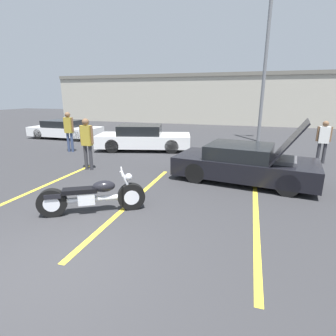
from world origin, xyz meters
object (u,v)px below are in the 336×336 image
object	(u,v)px
motorcycle	(92,196)
parked_car_right_row	(143,138)
light_pole	(267,64)
spectator_near_motorcycle	(87,139)
parked_car_left_row	(65,130)
show_car_hood_open	(245,163)
spectator_midground	(69,128)
spectator_by_show_car	(323,139)

from	to	relation	value
motorcycle	parked_car_right_row	world-z (taller)	parked_car_right_row
parked_car_right_row	light_pole	bearing A→B (deg)	22.82
motorcycle	spectator_near_motorcycle	distance (m)	3.79
light_pole	parked_car_right_row	world-z (taller)	light_pole
parked_car_left_row	show_car_hood_open	bearing A→B (deg)	-26.07
spectator_near_motorcycle	spectator_midground	size ratio (longest dim) A/B	0.99
parked_car_right_row	parked_car_left_row	size ratio (longest dim) A/B	1.08
show_car_hood_open	spectator_by_show_car	bearing A→B (deg)	56.70
show_car_hood_open	parked_car_left_row	bearing A→B (deg)	161.95
light_pole	spectator_by_show_car	distance (m)	5.95
parked_car_left_row	spectator_by_show_car	xyz separation A→B (m)	(13.47, -2.23, 0.44)
parked_car_left_row	motorcycle	bearing A→B (deg)	-48.78
light_pole	spectator_midground	size ratio (longest dim) A/B	4.12
parked_car_left_row	spectator_midground	bearing A→B (deg)	-48.61
motorcycle	spectator_by_show_car	bearing A→B (deg)	17.85
light_pole	spectator_by_show_car	xyz separation A→B (m)	(2.11, -4.57, -3.17)
parked_car_right_row	motorcycle	bearing A→B (deg)	-91.21
show_car_hood_open	spectator_by_show_car	xyz separation A→B (m)	(2.78, 3.11, 0.41)
parked_car_right_row	show_car_hood_open	bearing A→B (deg)	-50.69
spectator_by_show_car	parked_car_left_row	bearing A→B (deg)	170.59
spectator_midground	spectator_by_show_car	bearing A→B (deg)	5.63
light_pole	parked_car_left_row	world-z (taller)	light_pole
parked_car_right_row	spectator_near_motorcycle	xyz separation A→B (m)	(-0.50, -3.84, 0.51)
spectator_near_motorcycle	spectator_by_show_car	world-z (taller)	spectator_near_motorcycle
show_car_hood_open	spectator_near_motorcycle	bearing A→B (deg)	-167.97
show_car_hood_open	parked_car_right_row	distance (m)	5.95
parked_car_right_row	spectator_midground	xyz separation A→B (m)	(-3.05, -1.46, 0.53)
light_pole	spectator_midground	bearing A→B (deg)	-146.61
spectator_near_motorcycle	show_car_hood_open	bearing A→B (deg)	3.54
motorcycle	spectator_near_motorcycle	world-z (taller)	spectator_near_motorcycle
parked_car_right_row	parked_car_left_row	distance (m)	6.17
parked_car_right_row	parked_car_left_row	bearing A→B (deg)	148.37
light_pole	motorcycle	xyz separation A→B (m)	(-3.84, -11.06, -3.75)
motorcycle	spectator_near_motorcycle	xyz separation A→B (m)	(-2.13, 3.06, 0.69)
parked_car_left_row	spectator_midground	world-z (taller)	spectator_midground
parked_car_left_row	spectator_midground	size ratio (longest dim) A/B	2.38
parked_car_right_row	spectator_midground	distance (m)	3.42
light_pole	spectator_near_motorcycle	world-z (taller)	light_pole
show_car_hood_open	spectator_by_show_car	size ratio (longest dim) A/B	2.66
show_car_hood_open	spectator_near_motorcycle	world-z (taller)	show_car_hood_open
motorcycle	spectator_near_motorcycle	bearing A→B (deg)	95.13
show_car_hood_open	spectator_midground	world-z (taller)	show_car_hood_open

